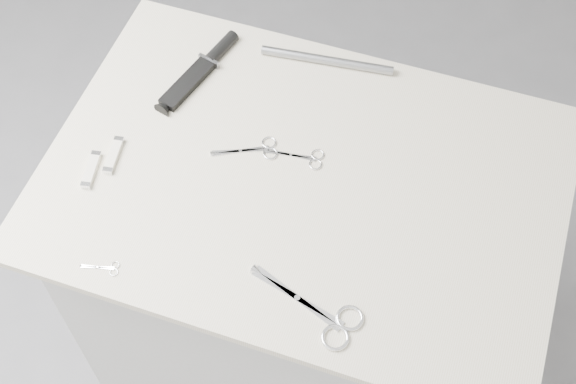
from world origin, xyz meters
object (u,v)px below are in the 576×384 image
(embroidery_scissors_a, at_px, (257,149))
(metal_rail, at_px, (327,60))
(embroidery_scissors_b, at_px, (305,158))
(large_shears, at_px, (326,317))
(plinth, at_px, (300,288))
(pocket_knife_a, at_px, (91,170))
(sheathed_knife, at_px, (203,67))
(tiny_scissors, at_px, (105,268))
(pocket_knife_b, at_px, (114,155))

(embroidery_scissors_a, height_order, metal_rail, metal_rail)
(embroidery_scissors_b, relative_size, metal_rail, 0.41)
(large_shears, bearing_deg, embroidery_scissors_b, 131.76)
(plinth, xyz_separation_m, metal_rail, (-0.05, 0.30, 0.48))
(plinth, relative_size, pocket_knife_a, 10.52)
(large_shears, bearing_deg, sheathed_knife, 149.60)
(tiny_scissors, distance_m, pocket_knife_b, 0.25)
(pocket_knife_b, bearing_deg, embroidery_scissors_b, -80.32)
(plinth, xyz_separation_m, pocket_knife_b, (-0.37, -0.07, 0.48))
(pocket_knife_a, bearing_deg, metal_rail, -50.60)
(tiny_scissors, relative_size, metal_rail, 0.25)
(plinth, height_order, tiny_scissors, tiny_scissors)
(pocket_knife_a, height_order, metal_rail, metal_rail)
(large_shears, distance_m, metal_rail, 0.59)
(plinth, height_order, embroidery_scissors_a, embroidery_scissors_a)
(large_shears, relative_size, sheathed_knife, 0.91)
(embroidery_scissors_b, bearing_deg, pocket_knife_a, -163.40)
(large_shears, bearing_deg, metal_rail, 124.65)
(plinth, distance_m, large_shears, 0.56)
(plinth, xyz_separation_m, tiny_scissors, (-0.28, -0.30, 0.47))
(tiny_scissors, relative_size, pocket_knife_a, 0.83)
(sheathed_knife, distance_m, pocket_knife_b, 0.28)
(embroidery_scissors_a, distance_m, pocket_knife_b, 0.28)
(plinth, relative_size, tiny_scissors, 12.73)
(embroidery_scissors_b, height_order, pocket_knife_a, pocket_knife_a)
(large_shears, bearing_deg, plinth, 133.50)
(large_shears, height_order, tiny_scissors, large_shears)
(embroidery_scissors_b, distance_m, sheathed_knife, 0.31)
(tiny_scissors, bearing_deg, plinth, 32.85)
(embroidery_scissors_b, bearing_deg, metal_rail, 90.94)
(plinth, xyz_separation_m, sheathed_knife, (-0.29, 0.20, 0.48))
(large_shears, height_order, sheathed_knife, sheathed_knife)
(metal_rail, bearing_deg, embroidery_scissors_a, -103.23)
(embroidery_scissors_b, bearing_deg, plinth, -82.44)
(embroidery_scissors_a, bearing_deg, sheathed_knife, 113.07)
(embroidery_scissors_b, relative_size, pocket_knife_b, 1.34)
(pocket_knife_b, bearing_deg, sheathed_knife, -25.52)
(tiny_scissors, distance_m, sheathed_knife, 0.50)
(embroidery_scissors_a, height_order, tiny_scissors, same)
(pocket_knife_a, xyz_separation_m, metal_rail, (0.35, 0.42, 0.00))
(embroidery_scissors_a, height_order, pocket_knife_a, pocket_knife_a)
(embroidery_scissors_b, height_order, tiny_scissors, same)
(large_shears, xyz_separation_m, metal_rail, (-0.17, 0.56, 0.01))
(large_shears, height_order, pocket_knife_b, pocket_knife_b)
(large_shears, relative_size, pocket_knife_a, 2.54)
(sheathed_knife, bearing_deg, pocket_knife_b, 178.08)
(pocket_knife_b, bearing_deg, metal_rail, -49.87)
(pocket_knife_a, distance_m, pocket_knife_b, 0.05)
(embroidery_scissors_a, relative_size, sheathed_knife, 0.54)
(tiny_scissors, relative_size, pocket_knife_b, 0.81)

